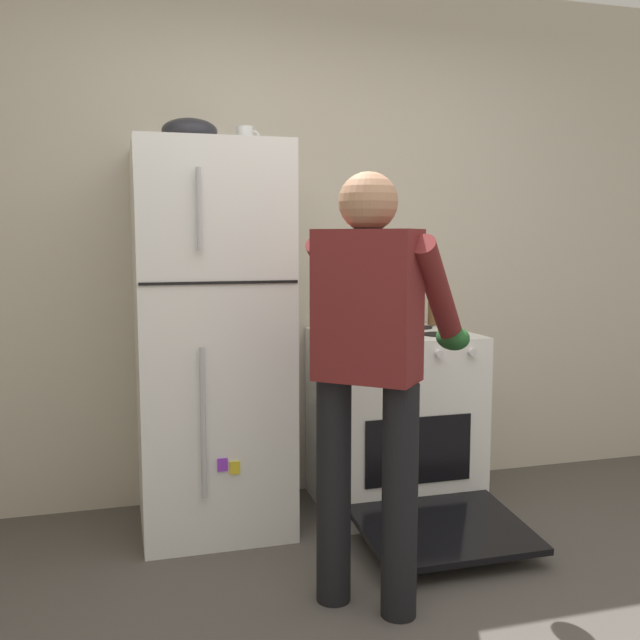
{
  "coord_description": "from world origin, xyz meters",
  "views": [
    {
      "loc": [
        -0.91,
        -1.76,
        1.37
      ],
      "look_at": [
        -0.03,
        1.32,
        1.0
      ],
      "focal_mm": 40.04,
      "sensor_mm": 36.0,
      "label": 1
    }
  ],
  "objects_px": {
    "person_cook": "(371,352)",
    "coffee_mug": "(245,137)",
    "refrigerator": "(211,339)",
    "mixing_bowl": "(190,131)",
    "red_pot": "(368,323)",
    "pepper_mill": "(432,311)",
    "stove_range": "(394,422)"
  },
  "relations": [
    {
      "from": "person_cook",
      "to": "coffee_mug",
      "type": "distance_m",
      "value": 1.34
    },
    {
      "from": "refrigerator",
      "to": "person_cook",
      "type": "height_order",
      "value": "refrigerator"
    },
    {
      "from": "coffee_mug",
      "to": "mixing_bowl",
      "type": "xyz_separation_m",
      "value": [
        -0.26,
        -0.05,
        0.01
      ]
    },
    {
      "from": "red_pot",
      "to": "pepper_mill",
      "type": "xyz_separation_m",
      "value": [
        0.46,
        0.25,
        0.02
      ]
    },
    {
      "from": "person_cook",
      "to": "mixing_bowl",
      "type": "distance_m",
      "value": 1.39
    },
    {
      "from": "person_cook",
      "to": "pepper_mill",
      "type": "bearing_deg",
      "value": 55.9
    },
    {
      "from": "stove_range",
      "to": "coffee_mug",
      "type": "bearing_deg",
      "value": 174.76
    },
    {
      "from": "refrigerator",
      "to": "person_cook",
      "type": "xyz_separation_m",
      "value": [
        0.46,
        -0.92,
        0.06
      ]
    },
    {
      "from": "red_pot",
      "to": "pepper_mill",
      "type": "distance_m",
      "value": 0.52
    },
    {
      "from": "stove_range",
      "to": "coffee_mug",
      "type": "height_order",
      "value": "coffee_mug"
    },
    {
      "from": "coffee_mug",
      "to": "person_cook",
      "type": "bearing_deg",
      "value": -73.96
    },
    {
      "from": "person_cook",
      "to": "red_pot",
      "type": "relative_size",
      "value": 4.25
    },
    {
      "from": "refrigerator",
      "to": "coffee_mug",
      "type": "height_order",
      "value": "coffee_mug"
    },
    {
      "from": "stove_range",
      "to": "pepper_mill",
      "type": "height_order",
      "value": "pepper_mill"
    },
    {
      "from": "coffee_mug",
      "to": "pepper_mill",
      "type": "xyz_separation_m",
      "value": [
        1.04,
        0.15,
        -0.87
      ]
    },
    {
      "from": "red_pot",
      "to": "coffee_mug",
      "type": "relative_size",
      "value": 3.36
    },
    {
      "from": "coffee_mug",
      "to": "mixing_bowl",
      "type": "bearing_deg",
      "value": -169.22
    },
    {
      "from": "refrigerator",
      "to": "stove_range",
      "type": "distance_m",
      "value": 1.03
    },
    {
      "from": "pepper_mill",
      "to": "mixing_bowl",
      "type": "bearing_deg",
      "value": -171.27
    },
    {
      "from": "stove_range",
      "to": "mixing_bowl",
      "type": "height_order",
      "value": "mixing_bowl"
    },
    {
      "from": "refrigerator",
      "to": "mixing_bowl",
      "type": "height_order",
      "value": "mixing_bowl"
    },
    {
      "from": "person_cook",
      "to": "pepper_mill",
      "type": "distance_m",
      "value": 1.36
    },
    {
      "from": "person_cook",
      "to": "red_pot",
      "type": "height_order",
      "value": "person_cook"
    },
    {
      "from": "refrigerator",
      "to": "mixing_bowl",
      "type": "xyz_separation_m",
      "value": [
        -0.08,
        0.0,
        0.95
      ]
    },
    {
      "from": "refrigerator",
      "to": "stove_range",
      "type": "height_order",
      "value": "refrigerator"
    },
    {
      "from": "stove_range",
      "to": "red_pot",
      "type": "distance_m",
      "value": 0.54
    },
    {
      "from": "red_pot",
      "to": "mixing_bowl",
      "type": "height_order",
      "value": "mixing_bowl"
    },
    {
      "from": "pepper_mill",
      "to": "person_cook",
      "type": "bearing_deg",
      "value": -124.1
    },
    {
      "from": "coffee_mug",
      "to": "pepper_mill",
      "type": "distance_m",
      "value": 1.36
    },
    {
      "from": "refrigerator",
      "to": "coffee_mug",
      "type": "distance_m",
      "value": 0.96
    },
    {
      "from": "mixing_bowl",
      "to": "refrigerator",
      "type": "bearing_deg",
      "value": -0.21
    },
    {
      "from": "red_pot",
      "to": "coffee_mug",
      "type": "xyz_separation_m",
      "value": [
        -0.58,
        0.1,
        0.89
      ]
    }
  ]
}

